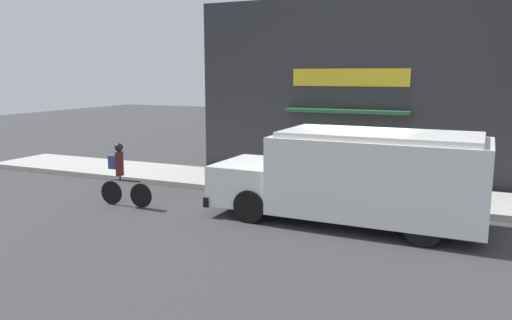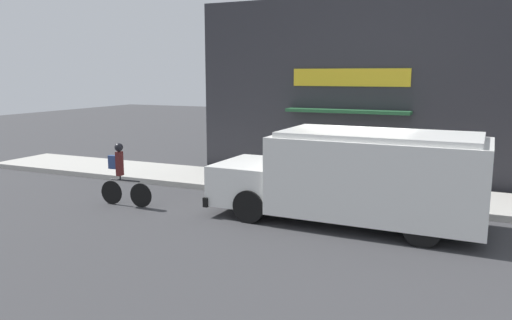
{
  "view_description": "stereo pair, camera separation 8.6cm",
  "coord_description": "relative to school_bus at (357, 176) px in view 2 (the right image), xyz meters",
  "views": [
    {
      "loc": [
        2.65,
        -12.95,
        3.5
      ],
      "look_at": [
        -2.96,
        -0.2,
        1.1
      ],
      "focal_mm": 35.0,
      "sensor_mm": 36.0,
      "label": 1
    },
    {
      "loc": [
        2.73,
        -12.92,
        3.5
      ],
      "look_at": [
        -2.96,
        -0.2,
        1.1
      ],
      "focal_mm": 35.0,
      "sensor_mm": 36.0,
      "label": 2
    }
  ],
  "objects": [
    {
      "name": "school_bus",
      "position": [
        0.0,
        0.0,
        0.0
      ],
      "size": [
        6.45,
        2.91,
        2.2
      ],
      "rotation": [
        0.0,
        0.0,
        -0.02
      ],
      "color": "white",
      "rests_on": "ground_plane"
    },
    {
      "name": "cyclist",
      "position": [
        -6.15,
        -0.95,
        -0.3
      ],
      "size": [
        1.58,
        0.23,
        1.7
      ],
      "rotation": [
        0.0,
        0.0,
        0.05
      ],
      "color": "black",
      "rests_on": "ground_plane"
    },
    {
      "name": "storefront",
      "position": [
        -0.25,
        4.48,
        1.82
      ],
      "size": [
        12.67,
        0.76,
        5.94
      ],
      "color": "#2D2D33",
      "rests_on": "ground_plane"
    },
    {
      "name": "sidewalk",
      "position": [
        -0.23,
        2.79,
        -1.06
      ],
      "size": [
        28.0,
        2.6,
        0.17
      ],
      "color": "#ADAAA3",
      "rests_on": "ground_plane"
    },
    {
      "name": "trash_bin",
      "position": [
        -0.67,
        3.33,
        -0.48
      ],
      "size": [
        0.58,
        0.58,
        0.99
      ],
      "color": "#38383D",
      "rests_on": "sidewalk"
    },
    {
      "name": "ground_plane",
      "position": [
        -0.23,
        1.48,
        -1.15
      ],
      "size": [
        70.0,
        70.0,
        0.0
      ],
      "primitive_type": "plane",
      "color": "#38383A"
    }
  ]
}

